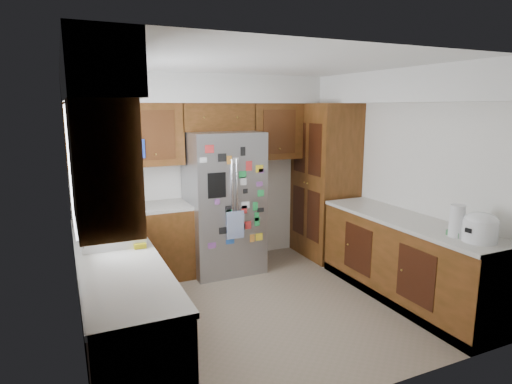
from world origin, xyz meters
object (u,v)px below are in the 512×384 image
fridge (224,202)px  rice_cooker (480,227)px  paper_towel (457,221)px  pantry (325,181)px

fridge → rice_cooker: (1.50, -2.54, 0.16)m
fridge → paper_towel: bearing=-58.7°
fridge → paper_towel: 2.75m
fridge → paper_towel: fridge is taller
pantry → fridge: (-1.50, 0.05, -0.17)m
fridge → rice_cooker: size_ratio=5.84×
rice_cooker → paper_towel: size_ratio=1.02×
fridge → rice_cooker: bearing=-59.4°
fridge → paper_towel: size_ratio=5.97×
paper_towel → fridge: bearing=121.3°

